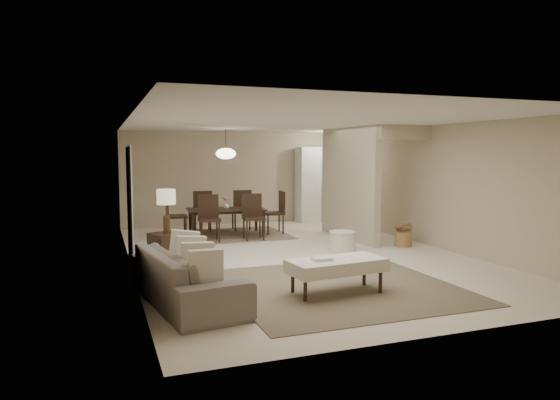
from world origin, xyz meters
name	(u,v)px	position (x,y,z in m)	size (l,w,h in m)	color
floor	(295,254)	(0.00, 0.00, 0.00)	(9.00, 9.00, 0.00)	beige
ceiling	(295,122)	(0.00, 0.00, 2.50)	(9.00, 9.00, 0.00)	white
back_wall	(234,178)	(0.00, 4.50, 1.25)	(6.00, 6.00, 0.00)	#C7B597
left_wall	(129,194)	(-3.00, 0.00, 1.25)	(9.00, 9.00, 0.00)	#C7B597
right_wall	(428,186)	(3.00, 0.00, 1.25)	(9.00, 9.00, 0.00)	#C7B597
partition	(349,184)	(1.80, 1.25, 1.25)	(0.15, 2.50, 2.50)	#C7B597
doorway	(129,204)	(-2.97, 0.60, 1.02)	(0.04, 0.90, 2.04)	black
pantry_cabinet	(318,184)	(2.35, 4.15, 1.05)	(1.20, 0.55, 2.10)	white
flush_light	(331,133)	(2.30, 3.20, 2.46)	(0.44, 0.44, 0.05)	white
living_rug	(339,286)	(-0.25, -2.38, 0.01)	(3.20, 3.20, 0.01)	brown
sofa	(186,277)	(-2.45, -2.38, 0.34)	(0.90, 2.30, 0.67)	slate
ottoman_bench	(337,266)	(-0.45, -2.68, 0.39)	(1.40, 0.76, 0.48)	silver
side_table	(167,249)	(-2.40, -0.06, 0.28)	(0.50, 0.50, 0.55)	black
table_lamp	(166,201)	(-2.40, -0.06, 1.12)	(0.32, 0.32, 0.76)	#47331E
round_pouf	(342,242)	(0.97, -0.10, 0.20)	(0.52, 0.52, 0.40)	silver
wicker_basket	(403,239)	(2.42, 0.00, 0.15)	(0.35, 0.35, 0.30)	brown
dining_rug	(227,235)	(-0.69, 2.60, 0.01)	(2.80, 2.10, 0.01)	#79644B
dining_table	(227,222)	(-0.69, 2.60, 0.31)	(1.79, 1.00, 0.63)	black
dining_chairs	(226,214)	(-0.69, 2.60, 0.51)	(2.77, 2.10, 1.02)	black
vase	(226,206)	(-0.69, 2.60, 0.70)	(0.14, 0.14, 0.14)	silver
yellow_mat	(354,234)	(2.21, 1.74, 0.01)	(0.97, 0.59, 0.01)	yellow
pendant_light	(226,154)	(-0.69, 2.60, 1.92)	(0.46, 0.46, 0.71)	#47331E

